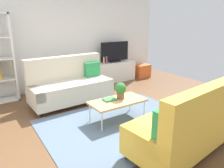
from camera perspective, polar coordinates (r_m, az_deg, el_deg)
The scene contains 14 objects.
ground_plane at distance 4.26m, azimuth 2.37°, elevation -9.96°, with size 7.68×7.68×0.00m, color brown.
wall_far at distance 6.30m, azimuth -12.85°, elevation 12.18°, with size 6.40×0.12×2.90m, color white.
area_rug at distance 4.13m, azimuth 2.52°, elevation -10.80°, with size 2.90×2.20×0.01m, color slate.
couch_beige at distance 5.14m, azimuth -11.21°, elevation -0.21°, with size 1.93×0.92×1.10m.
couch_green at distance 3.38m, azimuth 19.97°, elevation -10.13°, with size 1.98×1.04×1.10m.
coffee_table at distance 4.14m, azimuth 1.52°, elevation -4.81°, with size 1.10×0.56×0.42m.
tv_console at distance 6.87m, azimuth 0.65°, elevation 3.41°, with size 1.40×0.44×0.64m, color silver.
tv at distance 6.74m, azimuth 0.77°, elevation 8.61°, with size 1.00×0.20×0.64m.
storage_trunk at distance 7.48m, azimuth 8.10°, elevation 3.57°, with size 0.52×0.40×0.44m, color orange.
potted_plant at distance 4.16m, azimuth 2.35°, elevation -1.55°, with size 0.23×0.23×0.33m.
table_book_0 at distance 4.13m, azimuth -0.70°, elevation -4.19°, with size 0.24×0.18×0.03m, color #3F8C4C.
vase_0 at distance 6.53m, azimuth -3.83°, elevation 6.39°, with size 0.09×0.09×0.19m, color #33B29E.
bottle_0 at distance 6.53m, azimuth -2.26°, elevation 6.45°, with size 0.05×0.05×0.20m, color gold.
bottle_1 at distance 6.58m, azimuth -1.51°, elevation 6.59°, with size 0.06×0.06×0.21m, color purple.
Camera 1 is at (-2.24, -3.07, 1.93)m, focal length 33.73 mm.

